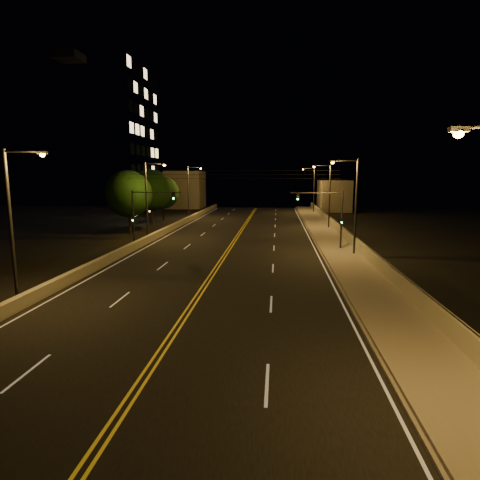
# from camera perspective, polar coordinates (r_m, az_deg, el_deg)

# --- Properties ---
(ground) EXTENTS (160.00, 160.00, 0.00)m
(ground) POSITION_cam_1_polar(r_m,az_deg,el_deg) (14.68, -15.51, -21.19)
(ground) COLOR black
(ground) RESTS_ON ground
(road) EXTENTS (18.00, 120.00, 0.02)m
(road) POSITION_cam_1_polar(r_m,az_deg,el_deg) (32.96, -3.15, -3.67)
(road) COLOR black
(road) RESTS_ON ground
(sidewalk) EXTENTS (3.60, 120.00, 0.30)m
(sidewalk) POSITION_cam_1_polar(r_m,az_deg,el_deg) (33.13, 15.70, -3.69)
(sidewalk) COLOR gray
(sidewalk) RESTS_ON ground
(curb) EXTENTS (0.14, 120.00, 0.15)m
(curb) POSITION_cam_1_polar(r_m,az_deg,el_deg) (32.86, 12.48, -3.80)
(curb) COLOR gray
(curb) RESTS_ON ground
(parapet_wall) EXTENTS (0.30, 120.00, 1.00)m
(parapet_wall) POSITION_cam_1_polar(r_m,az_deg,el_deg) (33.34, 18.54, -2.60)
(parapet_wall) COLOR #ACA78F
(parapet_wall) RESTS_ON sidewalk
(jersey_barrier) EXTENTS (0.45, 120.00, 0.77)m
(jersey_barrier) POSITION_cam_1_polar(r_m,az_deg,el_deg) (35.46, -18.28, -2.59)
(jersey_barrier) COLOR #ACA78F
(jersey_barrier) RESTS_ON ground
(distant_building_right) EXTENTS (6.00, 10.00, 6.31)m
(distant_building_right) POSITION_cam_1_polar(r_m,az_deg,el_deg) (86.27, 13.20, 6.18)
(distant_building_right) COLOR gray
(distant_building_right) RESTS_ON ground
(distant_building_left) EXTENTS (8.00, 8.00, 8.28)m
(distant_building_left) POSITION_cam_1_polar(r_m,az_deg,el_deg) (92.03, -7.79, 7.12)
(distant_building_left) COLOR gray
(distant_building_left) RESTS_ON ground
(parapet_rail) EXTENTS (0.06, 120.00, 0.06)m
(parapet_rail) POSITION_cam_1_polar(r_m,az_deg,el_deg) (33.24, 18.59, -1.71)
(parapet_rail) COLOR black
(parapet_rail) RESTS_ON parapet_wall
(lane_markings) EXTENTS (17.32, 116.00, 0.00)m
(lane_markings) POSITION_cam_1_polar(r_m,az_deg,el_deg) (32.89, -3.17, -3.68)
(lane_markings) COLOR silver
(lane_markings) RESTS_ON road
(streetlight_1) EXTENTS (2.55, 0.28, 8.78)m
(streetlight_1) POSITION_cam_1_polar(r_m,az_deg,el_deg) (37.38, 15.77, 5.41)
(streetlight_1) COLOR #2D2D33
(streetlight_1) RESTS_ON ground
(streetlight_2) EXTENTS (2.55, 0.28, 8.78)m
(streetlight_2) POSITION_cam_1_polar(r_m,az_deg,el_deg) (55.65, 12.35, 6.68)
(streetlight_2) COLOR #2D2D33
(streetlight_2) RESTS_ON ground
(streetlight_3) EXTENTS (2.55, 0.28, 8.78)m
(streetlight_3) POSITION_cam_1_polar(r_m,az_deg,el_deg) (79.08, 10.29, 7.43)
(streetlight_3) COLOR #2D2D33
(streetlight_3) RESTS_ON ground
(streetlight_4) EXTENTS (2.55, 0.28, 8.78)m
(streetlight_4) POSITION_cam_1_polar(r_m,az_deg,el_deg) (25.84, -29.39, 3.02)
(streetlight_4) COLOR #2D2D33
(streetlight_4) RESTS_ON ground
(streetlight_5) EXTENTS (2.55, 0.28, 8.78)m
(streetlight_5) POSITION_cam_1_polar(r_m,az_deg,el_deg) (47.30, -12.85, 6.25)
(streetlight_5) COLOR #2D2D33
(streetlight_5) RESTS_ON ground
(streetlight_6) EXTENTS (2.55, 0.28, 8.78)m
(streetlight_6) POSITION_cam_1_polar(r_m,az_deg,el_deg) (68.36, -7.15, 7.25)
(streetlight_6) COLOR #2D2D33
(streetlight_6) RESTS_ON ground
(traffic_signal_right) EXTENTS (5.11, 0.31, 5.86)m
(traffic_signal_right) POSITION_cam_1_polar(r_m,az_deg,el_deg) (39.90, 12.81, 3.77)
(traffic_signal_right) COLOR #2D2D33
(traffic_signal_right) RESTS_ON ground
(traffic_signal_left) EXTENTS (5.11, 0.31, 5.86)m
(traffic_signal_left) POSITION_cam_1_polar(r_m,az_deg,el_deg) (41.81, -13.64, 3.98)
(traffic_signal_left) COLOR #2D2D33
(traffic_signal_left) RESTS_ON ground
(overhead_wires) EXTENTS (22.00, 0.03, 0.83)m
(overhead_wires) POSITION_cam_1_polar(r_m,az_deg,el_deg) (41.55, -1.29, 9.28)
(overhead_wires) COLOR black
(building_tower) EXTENTS (24.00, 15.00, 26.57)m
(building_tower) POSITION_cam_1_polar(r_m,az_deg,el_deg) (72.98, -22.51, 12.74)
(building_tower) COLOR gray
(building_tower) RESTS_ON ground
(tree_0) EXTENTS (5.88, 5.88, 7.98)m
(tree_0) POSITION_cam_1_polar(r_m,az_deg,el_deg) (52.58, -15.57, 6.34)
(tree_0) COLOR black
(tree_0) RESTS_ON ground
(tree_1) EXTENTS (6.07, 6.07, 8.23)m
(tree_1) POSITION_cam_1_polar(r_m,az_deg,el_deg) (60.99, -12.57, 6.96)
(tree_1) COLOR black
(tree_1) RESTS_ON ground
(tree_2) EXTENTS (5.29, 5.29, 7.18)m
(tree_2) POSITION_cam_1_polar(r_m,az_deg,el_deg) (67.12, -10.92, 6.63)
(tree_2) COLOR black
(tree_2) RESTS_ON ground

